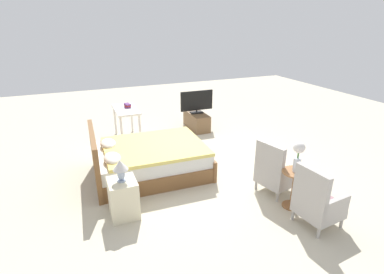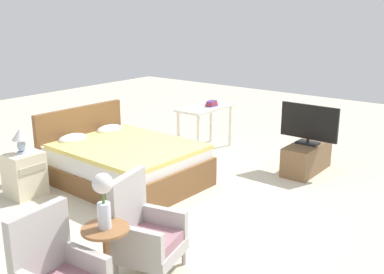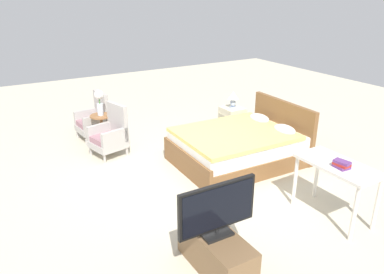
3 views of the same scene
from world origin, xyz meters
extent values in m
plane|color=beige|center=(0.00, 0.00, 0.00)|extent=(16.00, 16.00, 0.00)
cube|color=brown|center=(0.02, 0.91, 0.14)|extent=(1.56, 2.09, 0.28)
cube|color=white|center=(0.02, 0.91, 0.40)|extent=(1.50, 2.00, 0.24)
cube|color=#EAD66B|center=(0.02, 0.83, 0.55)|extent=(1.54, 1.84, 0.06)
cube|color=brown|center=(0.05, 1.89, 0.48)|extent=(1.53, 0.13, 0.96)
cube|color=brown|center=(-0.01, -0.08, 0.20)|extent=(1.53, 0.11, 0.40)
ellipsoid|color=white|center=(-0.30, 1.64, 0.59)|extent=(0.45, 0.29, 0.14)
ellipsoid|color=white|center=(0.38, 1.62, 0.59)|extent=(0.45, 0.29, 0.14)
cylinder|color=#ADA8A3|center=(-2.55, -1.14, 0.08)|extent=(0.04, 0.04, 0.16)
cylinder|color=#ADA8A3|center=(-2.10, -1.10, 0.08)|extent=(0.04, 0.04, 0.16)
cylinder|color=#ADA8A3|center=(-2.60, -0.69, 0.08)|extent=(0.04, 0.04, 0.16)
cylinder|color=#ADA8A3|center=(-2.14, -0.64, 0.08)|extent=(0.04, 0.04, 0.16)
cube|color=#ADA8A3|center=(-2.35, -0.89, 0.22)|extent=(0.59, 0.59, 0.12)
cube|color=gray|center=(-2.35, -0.89, 0.33)|extent=(0.54, 0.54, 0.10)
cube|color=#ADA8A3|center=(-2.37, -0.66, 0.60)|extent=(0.55, 0.13, 0.64)
cube|color=#ADA8A3|center=(-2.58, -0.92, 0.41)|extent=(0.12, 0.52, 0.26)
cube|color=#ADA8A3|center=(-2.11, -0.87, 0.41)|extent=(0.12, 0.52, 0.26)
cylinder|color=#ADA8A3|center=(-1.56, -1.17, 0.08)|extent=(0.04, 0.04, 0.16)
cylinder|color=#ADA8A3|center=(-1.12, -1.06, 0.08)|extent=(0.04, 0.04, 0.16)
cylinder|color=#ADA8A3|center=(-1.67, -0.72, 0.08)|extent=(0.04, 0.04, 0.16)
cylinder|color=#ADA8A3|center=(-1.22, -0.61, 0.08)|extent=(0.04, 0.04, 0.16)
cube|color=#ADA8A3|center=(-1.39, -0.89, 0.22)|extent=(0.65, 0.65, 0.12)
cube|color=gray|center=(-1.39, -0.89, 0.33)|extent=(0.60, 0.60, 0.10)
cube|color=#ADA8A3|center=(-1.45, -0.67, 0.60)|extent=(0.54, 0.21, 0.64)
cube|color=#ADA8A3|center=(-1.62, -0.95, 0.41)|extent=(0.19, 0.51, 0.26)
cube|color=#ADA8A3|center=(-1.17, -0.84, 0.41)|extent=(0.19, 0.51, 0.26)
cylinder|color=#936038|center=(-1.87, -0.84, 0.01)|extent=(0.28, 0.28, 0.03)
cylinder|color=#936038|center=(-1.87, -0.84, 0.31)|extent=(0.06, 0.06, 0.57)
cylinder|color=#936038|center=(-1.87, -0.84, 0.61)|extent=(0.40, 0.40, 0.02)
cylinder|color=silver|center=(-1.87, -0.84, 0.73)|extent=(0.11, 0.11, 0.22)
cylinder|color=#477538|center=(-1.87, -0.84, 0.89)|extent=(0.02, 0.02, 0.10)
sphere|color=silver|center=(-1.87, -0.84, 1.01)|extent=(0.17, 0.17, 0.17)
cube|color=beige|center=(-1.10, 1.62, 0.29)|extent=(0.44, 0.40, 0.58)
cube|color=#B3AB8E|center=(-1.10, 1.42, 0.41)|extent=(0.37, 0.01, 0.09)
cylinder|color=#9EADC6|center=(-1.10, 1.62, 0.59)|extent=(0.13, 0.13, 0.02)
ellipsoid|color=#9EADC6|center=(-1.10, 1.62, 0.68)|extent=(0.11, 0.11, 0.16)
cone|color=silver|center=(-1.10, 1.62, 0.84)|extent=(0.22, 0.22, 0.15)
cube|color=brown|center=(2.03, -0.89, 0.22)|extent=(0.96, 0.40, 0.43)
cube|color=black|center=(2.03, -0.89, 0.45)|extent=(0.20, 0.32, 0.03)
cylinder|color=black|center=(2.03, -0.89, 0.49)|extent=(0.04, 0.04, 0.05)
cube|color=black|center=(2.03, -0.89, 0.77)|extent=(0.06, 0.88, 0.51)
cube|color=black|center=(2.05, -0.89, 0.77)|extent=(0.02, 0.82, 0.46)
cylinder|color=silver|center=(1.50, 0.76, 0.36)|extent=(0.05, 0.05, 0.73)
cylinder|color=silver|center=(2.44, 0.76, 0.36)|extent=(0.05, 0.05, 0.73)
cylinder|color=silver|center=(1.50, 1.18, 0.36)|extent=(0.05, 0.05, 0.73)
cylinder|color=silver|center=(2.44, 1.18, 0.36)|extent=(0.05, 0.05, 0.73)
cube|color=silver|center=(1.97, 0.97, 0.75)|extent=(1.04, 0.52, 0.04)
cube|color=#66387A|center=(2.07, 0.91, 0.78)|extent=(0.19, 0.16, 0.03)
cube|color=#AD2823|center=(2.07, 0.91, 0.81)|extent=(0.19, 0.14, 0.03)
cube|color=#66387A|center=(2.07, 0.91, 0.85)|extent=(0.21, 0.15, 0.03)
camera|label=1|loc=(-4.96, 2.12, 2.74)|focal=28.00mm
camera|label=2|loc=(-4.07, -3.48, 2.35)|focal=42.00mm
camera|label=3|loc=(4.66, -2.74, 2.79)|focal=35.00mm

